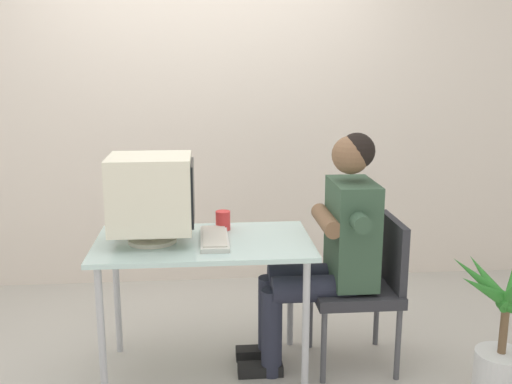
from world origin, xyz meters
TOP-DOWN VIEW (x-y plane):
  - ground_plane at (0.00, 0.00)m, footprint 12.00×12.00m
  - wall_back at (0.30, 1.40)m, footprint 8.00×0.10m
  - desk at (0.00, 0.00)m, footprint 1.11×0.64m
  - crt_monitor at (-0.25, -0.00)m, footprint 0.42×0.35m
  - keyboard at (0.06, -0.02)m, footprint 0.14×0.40m
  - office_chair at (0.86, 0.02)m, footprint 0.45×0.45m
  - person_seated at (0.67, 0.02)m, footprint 0.72×0.58m
  - potted_plant at (1.46, -0.35)m, footprint 0.62×0.58m
  - desk_mug at (0.11, 0.19)m, footprint 0.08×0.09m

SIDE VIEW (x-z plane):
  - ground_plane at x=0.00m, z-range 0.00..0.00m
  - potted_plant at x=1.46m, z-range -0.03..0.74m
  - office_chair at x=0.86m, z-range 0.07..0.88m
  - desk at x=0.00m, z-range 0.29..1.03m
  - person_seated at x=0.67m, z-range 0.05..1.33m
  - keyboard at x=0.06m, z-range 0.73..0.77m
  - desk_mug at x=0.11m, z-range 0.73..0.84m
  - crt_monitor at x=-0.25m, z-range 0.76..1.21m
  - wall_back at x=0.30m, z-range 0.00..3.00m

